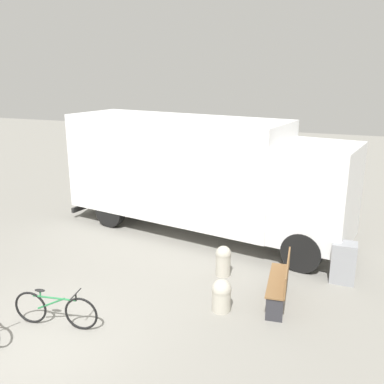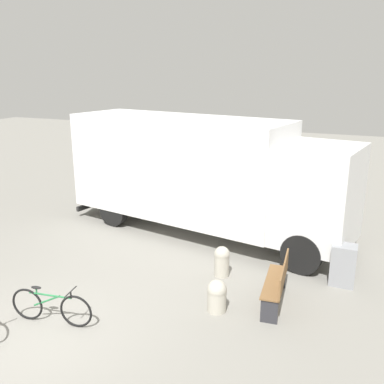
% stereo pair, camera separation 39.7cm
% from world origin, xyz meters
% --- Properties ---
extents(ground_plane, '(60.00, 60.00, 0.00)m').
position_xyz_m(ground_plane, '(0.00, 0.00, 0.00)').
color(ground_plane, gray).
extents(delivery_truck, '(9.05, 3.76, 3.50)m').
position_xyz_m(delivery_truck, '(0.85, 6.34, 1.94)').
color(delivery_truck, white).
rests_on(delivery_truck, ground).
extents(park_bench, '(0.55, 1.66, 0.98)m').
position_xyz_m(park_bench, '(3.94, 3.04, 0.54)').
color(park_bench, brown).
rests_on(park_bench, ground).
extents(bicycle_middle, '(1.74, 0.44, 0.77)m').
position_xyz_m(bicycle_middle, '(-0.02, 0.59, 0.36)').
color(bicycle_middle, black).
rests_on(bicycle_middle, ground).
extents(bollard_near_bench, '(0.42, 0.42, 0.70)m').
position_xyz_m(bollard_near_bench, '(2.84, 2.28, 0.36)').
color(bollard_near_bench, '#B2AD9E').
rests_on(bollard_near_bench, ground).
extents(bollard_far_bench, '(0.38, 0.38, 0.76)m').
position_xyz_m(bollard_far_bench, '(2.41, 3.83, 0.41)').
color(bollard_far_bench, '#B2AD9E').
rests_on(bollard_far_bench, ground).
extents(utility_box, '(0.56, 0.45, 0.98)m').
position_xyz_m(utility_box, '(5.15, 4.52, 0.49)').
color(utility_box, gray).
rests_on(utility_box, ground).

